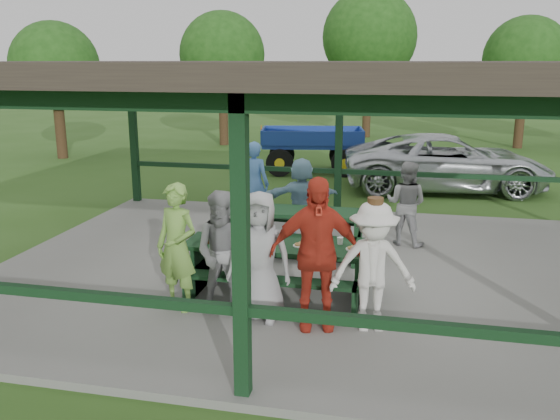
% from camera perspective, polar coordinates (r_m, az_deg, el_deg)
% --- Properties ---
extents(ground, '(90.00, 90.00, 0.00)m').
position_cam_1_polar(ground, '(9.66, 2.70, -6.13)').
color(ground, '#2E541A').
rests_on(ground, ground).
extents(concrete_slab, '(10.00, 8.00, 0.10)m').
position_cam_1_polar(concrete_slab, '(9.64, 2.70, -5.85)').
color(concrete_slab, slate).
rests_on(concrete_slab, ground).
extents(pavilion_structure, '(10.60, 8.60, 3.24)m').
position_cam_1_polar(pavilion_structure, '(9.06, 2.93, 13.01)').
color(pavilion_structure, black).
rests_on(pavilion_structure, concrete_slab).
extents(picnic_table_near, '(2.65, 1.39, 0.75)m').
position_cam_1_polar(picnic_table_near, '(8.40, -0.20, -5.11)').
color(picnic_table_near, black).
rests_on(picnic_table_near, concrete_slab).
extents(picnic_table_far, '(2.39, 1.39, 0.75)m').
position_cam_1_polar(picnic_table_far, '(10.28, 1.83, -1.52)').
color(picnic_table_far, black).
rests_on(picnic_table_far, concrete_slab).
extents(table_setting, '(2.30, 0.45, 0.10)m').
position_cam_1_polar(table_setting, '(8.31, 0.14, -3.11)').
color(table_setting, white).
rests_on(table_setting, picnic_table_near).
extents(contestant_green, '(0.72, 0.58, 1.72)m').
position_cam_1_polar(contestant_green, '(7.94, -9.88, -3.56)').
color(contestant_green, '#70A440').
rests_on(contestant_green, concrete_slab).
extents(contestant_grey_left, '(0.86, 0.70, 1.65)m').
position_cam_1_polar(contestant_grey_left, '(7.73, -5.35, -4.17)').
color(contestant_grey_left, gray).
rests_on(contestant_grey_left, concrete_slab).
extents(contestant_grey_mid, '(0.84, 0.57, 1.69)m').
position_cam_1_polar(contestant_grey_mid, '(7.53, -1.99, -4.49)').
color(contestant_grey_mid, '#959597').
rests_on(contestant_grey_mid, concrete_slab).
extents(contestant_red, '(1.21, 0.73, 1.92)m').
position_cam_1_polar(contestant_red, '(7.28, 3.43, -4.19)').
color(contestant_red, red).
rests_on(contestant_red, concrete_slab).
extents(contestant_white_fedora, '(1.16, 0.82, 1.68)m').
position_cam_1_polar(contestant_white_fedora, '(7.32, 8.93, -5.42)').
color(contestant_white_fedora, silver).
rests_on(contestant_white_fedora, concrete_slab).
extents(spectator_lblue, '(1.48, 0.83, 1.52)m').
position_cam_1_polar(spectator_lblue, '(11.09, 2.08, 1.20)').
color(spectator_lblue, '#7BA6BE').
rests_on(spectator_lblue, concrete_slab).
extents(spectator_blue, '(0.70, 0.53, 1.71)m').
position_cam_1_polar(spectator_blue, '(11.90, -2.46, 2.56)').
color(spectator_blue, '#4678B7').
rests_on(spectator_blue, concrete_slab).
extents(spectator_grey, '(0.88, 0.77, 1.53)m').
position_cam_1_polar(spectator_grey, '(10.85, 12.05, 0.62)').
color(spectator_grey, '#97989A').
rests_on(spectator_grey, concrete_slab).
extents(pickup_truck, '(5.60, 3.12, 1.48)m').
position_cam_1_polar(pickup_truck, '(16.23, 15.76, 4.41)').
color(pickup_truck, silver).
rests_on(pickup_truck, ground).
extents(farm_trailer, '(4.18, 2.24, 1.45)m').
position_cam_1_polar(farm_trailer, '(18.30, 3.13, 5.91)').
color(farm_trailer, navy).
rests_on(farm_trailer, ground).
extents(tree_far_left, '(3.36, 3.36, 5.26)m').
position_cam_1_polar(tree_far_left, '(24.26, -5.60, 14.62)').
color(tree_far_left, '#352515').
rests_on(tree_far_left, ground).
extents(tree_left, '(4.08, 4.08, 6.38)m').
position_cam_1_polar(tree_left, '(26.98, 8.59, 16.11)').
color(tree_left, '#352515').
rests_on(tree_left, ground).
extents(tree_mid, '(3.21, 3.21, 5.02)m').
position_cam_1_polar(tree_mid, '(25.05, 22.59, 13.25)').
color(tree_mid, '#352515').
rests_on(tree_mid, ground).
extents(tree_edge_left, '(2.99, 2.99, 4.67)m').
position_cam_1_polar(tree_edge_left, '(22.12, -20.87, 12.79)').
color(tree_edge_left, '#352515').
rests_on(tree_edge_left, ground).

